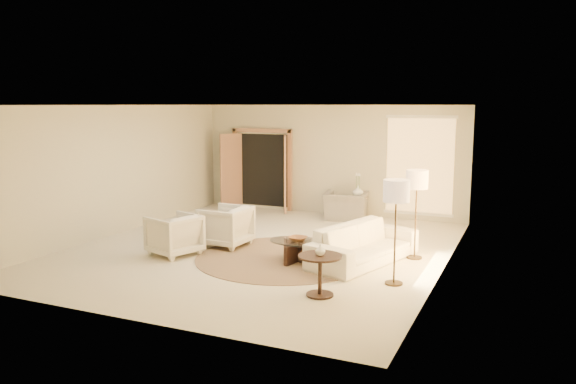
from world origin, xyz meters
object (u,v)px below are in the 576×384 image
at_px(accent_chair, 346,201).
at_px(bowl, 298,239).
at_px(armchair_right, 174,233).
at_px(end_table, 320,268).
at_px(end_vase, 320,250).
at_px(sofa, 364,244).
at_px(floor_lamp_far, 396,196).
at_px(side_vase, 358,191).
at_px(armchair_left, 225,224).
at_px(side_table, 358,206).
at_px(floor_lamp_near, 417,183).
at_px(coffee_table, 298,249).

relative_size(accent_chair, bowl, 3.27).
xyz_separation_m(armchair_right, end_table, (3.32, -1.05, -0.00)).
bearing_deg(end_vase, end_table, 0.00).
height_order(end_table, bowl, end_table).
relative_size(sofa, floor_lamp_far, 1.41).
relative_size(floor_lamp_far, side_vase, 6.02).
relative_size(armchair_left, end_table, 1.36).
height_order(side_table, side_vase, side_vase).
relative_size(armchair_left, bowl, 2.81).
xyz_separation_m(armchair_left, bowl, (1.77, -0.48, -0.02)).
relative_size(armchair_left, accent_chair, 0.86).
distance_m(sofa, side_vase, 3.73).
relative_size(floor_lamp_near, side_vase, 5.94).
relative_size(side_table, end_vase, 3.67).
bearing_deg(armchair_left, end_table, 56.85).
bearing_deg(floor_lamp_near, sofa, -140.94).
xyz_separation_m(armchair_right, accent_chair, (1.94, 4.46, 0.03)).
bearing_deg(end_vase, armchair_left, 143.91).
relative_size(armchair_left, side_table, 1.52).
height_order(armchair_right, floor_lamp_near, floor_lamp_near).
relative_size(coffee_table, end_vase, 8.79).
bearing_deg(floor_lamp_far, side_table, 113.39).
relative_size(end_table, end_vase, 4.10).
bearing_deg(end_table, bowl, 122.97).
bearing_deg(end_table, end_vase, 180.00).
height_order(armchair_right, end_vase, armchair_right).
xyz_separation_m(armchair_right, floor_lamp_near, (4.20, 1.57, 0.97)).
bearing_deg(side_vase, coffee_table, -88.86).
height_order(coffee_table, side_vase, side_vase).
height_order(armchair_left, side_table, armchair_left).
distance_m(armchair_right, end_vase, 3.49).
xyz_separation_m(accent_chair, side_table, (0.30, 0.00, -0.10)).
distance_m(side_table, floor_lamp_far, 5.05).
height_order(accent_chair, floor_lamp_far, floor_lamp_far).
relative_size(accent_chair, floor_lamp_near, 0.63).
bearing_deg(floor_lamp_far, accent_chair, 116.54).
bearing_deg(end_table, armchair_left, 143.91).
distance_m(floor_lamp_far, end_vase, 1.50).
height_order(sofa, side_table, sofa).
height_order(end_table, floor_lamp_near, floor_lamp_near).
distance_m(accent_chair, end_table, 5.68).
distance_m(end_table, side_vase, 5.62).
bearing_deg(accent_chair, armchair_left, 58.79).
bearing_deg(end_vase, floor_lamp_far, 48.01).
xyz_separation_m(accent_chair, end_table, (1.38, -5.51, -0.03)).
distance_m(accent_chair, coffee_table, 3.99).
distance_m(accent_chair, side_table, 0.32).
bearing_deg(floor_lamp_far, bowl, 163.40).
bearing_deg(coffee_table, floor_lamp_far, -16.60).
relative_size(end_table, side_table, 1.12).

